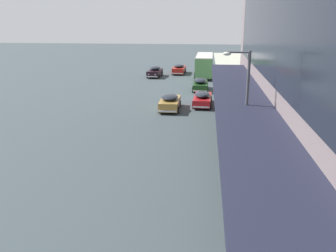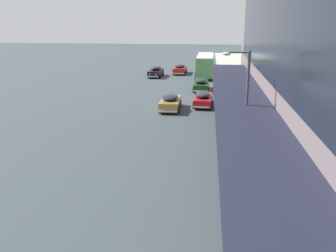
{
  "view_description": "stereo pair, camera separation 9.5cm",
  "coord_description": "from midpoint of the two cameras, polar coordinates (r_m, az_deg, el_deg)",
  "views": [
    {
      "loc": [
        4.25,
        -2.31,
        8.72
      ],
      "look_at": [
        1.86,
        21.26,
        1.73
      ],
      "focal_mm": 40.0,
      "sensor_mm": 36.0,
      "label": 1
    },
    {
      "loc": [
        4.35,
        -2.3,
        8.72
      ],
      "look_at": [
        1.86,
        21.26,
        1.73
      ],
      "focal_mm": 40.0,
      "sensor_mm": 36.0,
      "label": 2
    }
  ],
  "objects": [
    {
      "name": "sedan_oncoming_front",
      "position": [
        45.8,
        4.88,
        6.38
      ],
      "size": [
        1.88,
        4.79,
        1.56
      ],
      "color": "#1A3E19",
      "rests_on": "ground"
    },
    {
      "name": "sedan_far_back",
      "position": [
        56.12,
        -2.05,
        8.29
      ],
      "size": [
        2.03,
        4.58,
        1.58
      ],
      "color": "black",
      "rests_on": "ground"
    },
    {
      "name": "sedan_lead_near",
      "position": [
        59.17,
        1.65,
        8.7
      ],
      "size": [
        2.04,
        4.75,
        1.52
      ],
      "color": "#B32119",
      "rests_on": "ground"
    },
    {
      "name": "sedan_second_near",
      "position": [
        37.99,
        5.21,
        4.21
      ],
      "size": [
        1.97,
        4.93,
        1.44
      ],
      "color": "#AD181C",
      "rests_on": "ground"
    },
    {
      "name": "street_lamp",
      "position": [
        21.06,
        11.32,
        3.49
      ],
      "size": [
        1.5,
        0.28,
        6.81
      ],
      "color": "#4C4C51",
      "rests_on": "sidewalk_kerb"
    },
    {
      "name": "transit_bus_kerbside_front",
      "position": [
        56.64,
        5.52,
        9.37
      ],
      "size": [
        2.8,
        9.23,
        3.17
      ],
      "color": "#518B4D",
      "rests_on": "ground"
    },
    {
      "name": "sedan_trailing_mid",
      "position": [
        36.05,
        0.2,
        3.7
      ],
      "size": [
        1.93,
        4.53,
        1.54
      ],
      "color": "#A27B39",
      "rests_on": "ground"
    }
  ]
}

